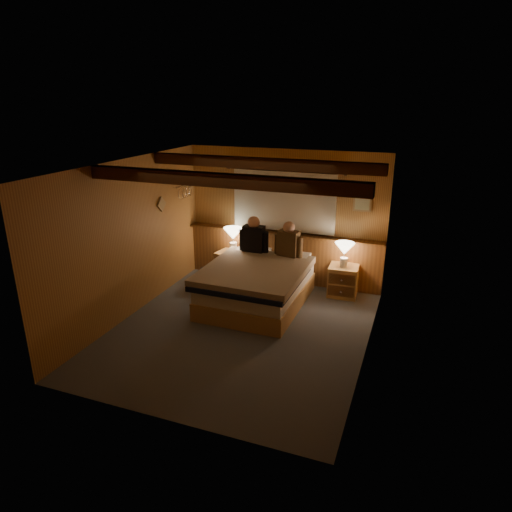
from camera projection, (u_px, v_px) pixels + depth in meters
The scene contains 19 objects.
floor at pixel (241, 330), 6.71m from camera, with size 4.20×4.20×0.00m, color #494E57.
ceiling at pixel (239, 166), 5.91m from camera, with size 4.20×4.20×0.00m, color #BC9146.
wall_back at pixel (285, 217), 8.16m from camera, with size 3.60×3.60×0.00m, color #B98842.
wall_left at pixel (130, 239), 6.90m from camera, with size 4.20×4.20×0.00m, color #B98842.
wall_right at pixel (373, 269), 5.71m from camera, with size 4.20×4.20×0.00m, color #B98842.
wall_front at pixel (158, 319), 4.45m from camera, with size 3.60×3.60×0.00m, color #B98842.
wainscot at pixel (283, 256), 8.34m from camera, with size 3.60×0.23×0.94m.
curtain_window at pixel (284, 200), 7.99m from camera, with size 2.18×0.09×1.11m.
ceiling_beams at pixel (243, 171), 6.07m from camera, with size 3.60×1.65×0.16m.
coat_rail at pixel (184, 190), 8.11m from camera, with size 0.05×0.55×0.24m.
framed_print at pixel (362, 204), 7.58m from camera, with size 0.30×0.04×0.25m.
bed at pixel (257, 284), 7.43m from camera, with size 1.57×2.00×0.68m.
nightstand_left at pixel (231, 266), 8.46m from camera, with size 0.55×0.51×0.54m.
nightstand_right at pixel (343, 281), 7.78m from camera, with size 0.51×0.46×0.53m.
lamp_left at pixel (233, 235), 8.30m from camera, with size 0.35×0.35×0.45m.
lamp_right at pixel (344, 250), 7.57m from camera, with size 0.33×0.33×0.43m.
person_left at pixel (254, 237), 7.92m from camera, with size 0.54×0.21×0.65m.
person_right at pixel (289, 242), 7.71m from camera, with size 0.51×0.25×0.62m.
duffel_bag at pixel (213, 279), 8.12m from camera, with size 0.55×0.36×0.38m.
Camera 1 is at (2.30, -5.50, 3.26)m, focal length 32.00 mm.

